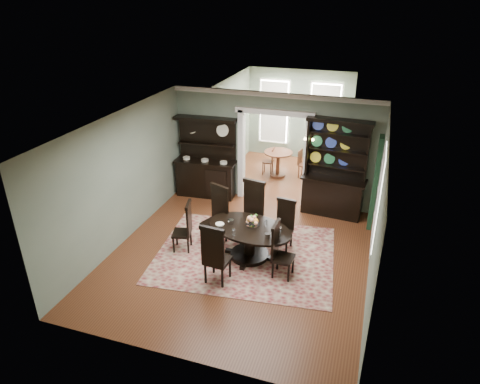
# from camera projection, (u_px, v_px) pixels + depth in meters

# --- Properties ---
(room) EXTENTS (5.51, 6.01, 3.01)m
(room) POSITION_uv_depth(u_px,v_px,m) (239.00, 192.00, 8.78)
(room) COLOR brown
(room) RESTS_ON ground
(parlor) EXTENTS (3.51, 3.50, 3.01)m
(parlor) POSITION_uv_depth(u_px,v_px,m) (293.00, 122.00, 13.51)
(parlor) COLOR brown
(parlor) RESTS_ON ground
(doorway_trim) EXTENTS (2.08, 0.25, 2.57)m
(doorway_trim) POSITION_uv_depth(u_px,v_px,m) (274.00, 144.00, 11.29)
(doorway_trim) COLOR white
(doorway_trim) RESTS_ON floor
(right_window) EXTENTS (0.15, 1.47, 2.12)m
(right_window) POSITION_uv_depth(u_px,v_px,m) (377.00, 190.00, 8.77)
(right_window) COLOR white
(right_window) RESTS_ON wall_right
(wall_sconce) EXTENTS (0.27, 0.21, 0.21)m
(wall_sconce) POSITION_uv_depth(u_px,v_px,m) (309.00, 140.00, 10.78)
(wall_sconce) COLOR #CF8937
(wall_sconce) RESTS_ON back_wall_right
(rug) EXTENTS (4.16, 3.45, 0.01)m
(rug) POSITION_uv_depth(u_px,v_px,m) (245.00, 254.00, 9.51)
(rug) COLOR maroon
(rug) RESTS_ON floor
(dining_table) EXTENTS (2.12, 2.11, 0.75)m
(dining_table) POSITION_uv_depth(u_px,v_px,m) (250.00, 236.00, 9.20)
(dining_table) COLOR black
(dining_table) RESTS_ON rug
(centerpiece) EXTENTS (1.49, 0.96, 0.24)m
(centerpiece) POSITION_uv_depth(u_px,v_px,m) (253.00, 223.00, 9.12)
(centerpiece) COLOR silver
(centerpiece) RESTS_ON dining_table
(chair_far_left) EXTENTS (0.65, 0.64, 1.38)m
(chair_far_left) POSITION_uv_depth(u_px,v_px,m) (217.00, 213.00, 9.74)
(chair_far_left) COLOR black
(chair_far_left) RESTS_ON rug
(chair_far_mid) EXTENTS (0.59, 0.57, 1.42)m
(chair_far_mid) POSITION_uv_depth(u_px,v_px,m) (252.00, 208.00, 9.89)
(chair_far_mid) COLOR black
(chair_far_mid) RESTS_ON rug
(chair_far_right) EXTENTS (0.48, 0.46, 1.17)m
(chair_far_right) POSITION_uv_depth(u_px,v_px,m) (284.00, 223.00, 9.55)
(chair_far_right) COLOR black
(chair_far_right) RESTS_ON rug
(chair_end_left) EXTENTS (0.50, 0.52, 1.18)m
(chair_end_left) POSITION_uv_depth(u_px,v_px,m) (186.00, 226.00, 9.43)
(chair_end_left) COLOR black
(chair_end_left) RESTS_ON rug
(chair_end_right) EXTENTS (0.44, 0.47, 1.20)m
(chair_end_right) POSITION_uv_depth(u_px,v_px,m) (279.00, 249.00, 8.57)
(chair_end_right) COLOR black
(chair_end_right) RESTS_ON rug
(chair_near) EXTENTS (0.53, 0.51, 1.34)m
(chair_near) POSITION_uv_depth(u_px,v_px,m) (215.00, 254.00, 8.28)
(chair_near) COLOR black
(chair_near) RESTS_ON rug
(sideboard) EXTENTS (1.74, 0.74, 2.24)m
(sideboard) POSITION_uv_depth(u_px,v_px,m) (206.00, 169.00, 11.95)
(sideboard) COLOR black
(sideboard) RESTS_ON floor
(welsh_dresser) EXTENTS (1.65, 0.72, 2.51)m
(welsh_dresser) POSITION_uv_depth(u_px,v_px,m) (334.00, 181.00, 10.90)
(welsh_dresser) COLOR black
(welsh_dresser) RESTS_ON floor
(parlor_table) EXTENTS (0.87, 0.87, 0.81)m
(parlor_table) POSITION_uv_depth(u_px,v_px,m) (278.00, 160.00, 13.23)
(parlor_table) COLOR #522917
(parlor_table) RESTS_ON parlor_floor
(parlor_chair_left) EXTENTS (0.37, 0.36, 0.87)m
(parlor_chair_left) POSITION_uv_depth(u_px,v_px,m) (270.00, 160.00, 13.42)
(parlor_chair_left) COLOR #522917
(parlor_chair_left) RESTS_ON parlor_floor
(parlor_chair_right) EXTENTS (0.39, 0.38, 0.87)m
(parlor_chair_right) POSITION_uv_depth(u_px,v_px,m) (303.00, 163.00, 13.20)
(parlor_chair_right) COLOR #522917
(parlor_chair_right) RESTS_ON parlor_floor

